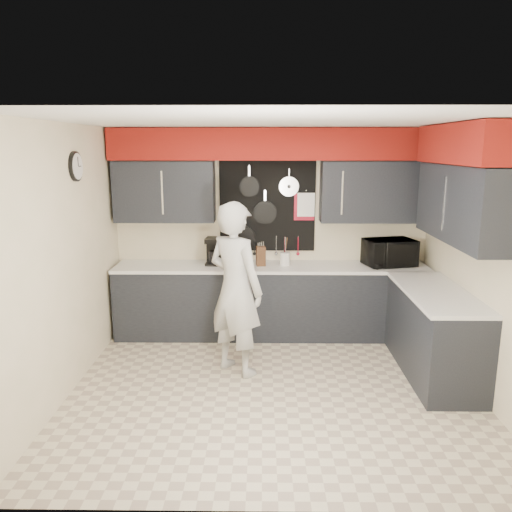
{
  "coord_description": "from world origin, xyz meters",
  "views": [
    {
      "loc": [
        -0.11,
        -4.62,
        2.38
      ],
      "look_at": [
        -0.18,
        0.5,
        1.25
      ],
      "focal_mm": 35.0,
      "sensor_mm": 36.0,
      "label": 1
    }
  ],
  "objects_px": {
    "microwave": "(389,252)",
    "coffee_maker": "(214,250)",
    "knife_block": "(261,256)",
    "person": "(236,289)",
    "utensil_crock": "(285,259)"
  },
  "relations": [
    {
      "from": "knife_block",
      "to": "utensil_crock",
      "type": "distance_m",
      "value": 0.31
    },
    {
      "from": "coffee_maker",
      "to": "person",
      "type": "distance_m",
      "value": 1.19
    },
    {
      "from": "knife_block",
      "to": "person",
      "type": "relative_size",
      "value": 0.13
    },
    {
      "from": "microwave",
      "to": "coffee_maker",
      "type": "xyz_separation_m",
      "value": [
        -2.19,
        0.05,
        0.01
      ]
    },
    {
      "from": "knife_block",
      "to": "coffee_maker",
      "type": "height_order",
      "value": "coffee_maker"
    },
    {
      "from": "utensil_crock",
      "to": "knife_block",
      "type": "bearing_deg",
      "value": -174.24
    },
    {
      "from": "utensil_crock",
      "to": "coffee_maker",
      "type": "bearing_deg",
      "value": 177.1
    },
    {
      "from": "utensil_crock",
      "to": "coffee_maker",
      "type": "distance_m",
      "value": 0.9
    },
    {
      "from": "knife_block",
      "to": "person",
      "type": "bearing_deg",
      "value": -112.14
    },
    {
      "from": "knife_block",
      "to": "coffee_maker",
      "type": "relative_size",
      "value": 0.7
    },
    {
      "from": "utensil_crock",
      "to": "coffee_maker",
      "type": "height_order",
      "value": "coffee_maker"
    },
    {
      "from": "knife_block",
      "to": "person",
      "type": "xyz_separation_m",
      "value": [
        -0.26,
        -1.05,
        -0.12
      ]
    },
    {
      "from": "coffee_maker",
      "to": "utensil_crock",
      "type": "bearing_deg",
      "value": 1.39
    },
    {
      "from": "utensil_crock",
      "to": "coffee_maker",
      "type": "xyz_separation_m",
      "value": [
        -0.9,
        0.05,
        0.1
      ]
    },
    {
      "from": "microwave",
      "to": "person",
      "type": "bearing_deg",
      "value": -164.06
    }
  ]
}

